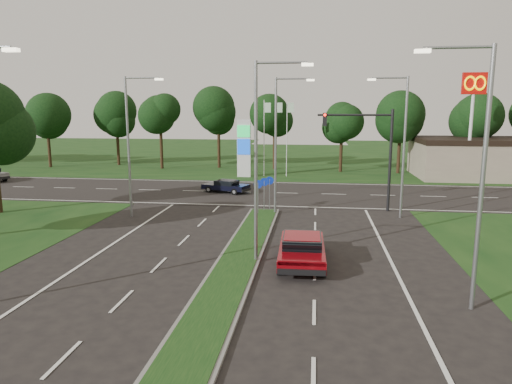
# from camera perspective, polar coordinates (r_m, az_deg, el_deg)

# --- Properties ---
(ground) EXTENTS (160.00, 160.00, 0.00)m
(ground) POSITION_cam_1_polar(r_m,az_deg,el_deg) (15.95, -5.90, -15.53)
(ground) COLOR black
(ground) RESTS_ON ground
(verge_far) EXTENTS (160.00, 50.00, 0.02)m
(verge_far) POSITION_cam_1_polar(r_m,az_deg,el_deg) (69.40, 4.61, 4.41)
(verge_far) COLOR #123311
(verge_far) RESTS_ON ground
(cross_road) EXTENTS (160.00, 12.00, 0.02)m
(cross_road) POSITION_cam_1_polar(r_m,az_deg,el_deg) (38.74, 2.27, -0.12)
(cross_road) COLOR black
(cross_road) RESTS_ON ground
(median_kerb) EXTENTS (2.00, 26.00, 0.12)m
(median_kerb) POSITION_cam_1_polar(r_m,az_deg,el_deg) (19.52, -3.17, -10.36)
(median_kerb) COLOR slate
(median_kerb) RESTS_ON ground
(commercial_building) EXTENTS (16.00, 9.00, 4.00)m
(commercial_building) POSITION_cam_1_polar(r_m,az_deg,el_deg) (53.53, 27.79, 3.73)
(commercial_building) COLOR gray
(commercial_building) RESTS_ON ground
(streetlight_median_near) EXTENTS (2.53, 0.22, 9.00)m
(streetlight_median_near) POSITION_cam_1_polar(r_m,az_deg,el_deg) (20.20, 0.54, 4.99)
(streetlight_median_near) COLOR gray
(streetlight_median_near) RESTS_ON ground
(streetlight_median_far) EXTENTS (2.53, 0.22, 9.00)m
(streetlight_median_far) POSITION_cam_1_polar(r_m,az_deg,el_deg) (30.12, 2.85, 6.67)
(streetlight_median_far) COLOR gray
(streetlight_median_far) RESTS_ON ground
(streetlight_left_far) EXTENTS (2.53, 0.22, 9.00)m
(streetlight_left_far) POSITION_cam_1_polar(r_m,az_deg,el_deg) (30.38, -15.35, 6.36)
(streetlight_left_far) COLOR gray
(streetlight_left_far) RESTS_ON ground
(streetlight_right_far) EXTENTS (2.53, 0.22, 9.00)m
(streetlight_right_far) POSITION_cam_1_polar(r_m,az_deg,el_deg) (30.50, 17.71, 6.25)
(streetlight_right_far) COLOR gray
(streetlight_right_far) RESTS_ON ground
(streetlight_right_near) EXTENTS (2.53, 0.22, 9.00)m
(streetlight_right_near) POSITION_cam_1_polar(r_m,az_deg,el_deg) (16.95, 25.95, 2.97)
(streetlight_right_near) COLOR gray
(streetlight_right_near) RESTS_ON ground
(traffic_signal) EXTENTS (5.10, 0.42, 7.00)m
(traffic_signal) POSITION_cam_1_polar(r_m,az_deg,el_deg) (32.26, 14.22, 5.85)
(traffic_signal) COLOR black
(traffic_signal) RESTS_ON ground
(median_signs) EXTENTS (1.16, 1.76, 2.38)m
(median_signs) POSITION_cam_1_polar(r_m,az_deg,el_deg) (31.00, 1.01, 0.52)
(median_signs) COLOR gray
(median_signs) RESTS_ON ground
(gas_pylon) EXTENTS (5.80, 1.26, 8.00)m
(gas_pylon) POSITION_cam_1_polar(r_m,az_deg,el_deg) (47.71, -1.26, 5.69)
(gas_pylon) COLOR silver
(gas_pylon) RESTS_ON ground
(mcdonalds_sign) EXTENTS (2.20, 0.47, 10.40)m
(mcdonalds_sign) POSITION_cam_1_polar(r_m,az_deg,el_deg) (48.21, 25.51, 10.47)
(mcdonalds_sign) COLOR silver
(mcdonalds_sign) RESTS_ON ground
(treeline_far) EXTENTS (6.00, 6.00, 9.90)m
(treeline_far) POSITION_cam_1_polar(r_m,az_deg,el_deg) (54.00, 3.99, 10.05)
(treeline_far) COLOR black
(treeline_far) RESTS_ON ground
(red_sedan) EXTENTS (2.16, 4.95, 1.35)m
(red_sedan) POSITION_cam_1_polar(r_m,az_deg,el_deg) (20.98, 5.77, -7.01)
(red_sedan) COLOR maroon
(red_sedan) RESTS_ON ground
(navy_sedan) EXTENTS (4.22, 2.77, 1.07)m
(navy_sedan) POSITION_cam_1_polar(r_m,az_deg,el_deg) (38.88, -3.78, 0.77)
(navy_sedan) COLOR black
(navy_sedan) RESTS_ON ground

